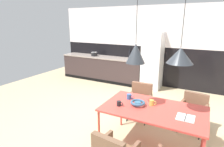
{
  "coord_description": "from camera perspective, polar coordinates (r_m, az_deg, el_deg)",
  "views": [
    {
      "loc": [
        1.81,
        -3.01,
        2.1
      ],
      "look_at": [
        -0.23,
        0.86,
        0.88
      ],
      "focal_mm": 29.73,
      "sensor_mm": 36.0,
      "label": 1
    }
  ],
  "objects": [
    {
      "name": "ground_plane",
      "position": [
        4.09,
        -2.91,
        -15.31
      ],
      "size": [
        8.66,
        8.66,
        0.0
      ],
      "primitive_type": "plane",
      "color": "tan"
    },
    {
      "name": "back_wall_splashback_dark",
      "position": [
        6.54,
        10.98,
        2.5
      ],
      "size": [
        6.66,
        0.12,
        1.31
      ],
      "primitive_type": "cube",
      "color": "black",
      "rests_on": "ground"
    },
    {
      "name": "back_wall_panel_upper",
      "position": [
        6.38,
        11.6,
        14.05
      ],
      "size": [
        6.66,
        0.12,
        1.31
      ],
      "primitive_type": "cube",
      "color": "white",
      "rests_on": "back_wall_splashback_dark"
    },
    {
      "name": "kitchen_counter",
      "position": [
        6.9,
        -3.03,
        1.64
      ],
      "size": [
        3.14,
        0.63,
        0.88
      ],
      "color": "#3B2D2D",
      "rests_on": "ground"
    },
    {
      "name": "refrigerator_column",
      "position": [
        6.08,
        12.31,
        3.89
      ],
      "size": [
        0.6,
        0.6,
        1.81
      ],
      "primitive_type": "cube",
      "color": "silver",
      "rests_on": "ground"
    },
    {
      "name": "dining_table",
      "position": [
        3.14,
        12.59,
        -11.07
      ],
      "size": [
        1.63,
        0.96,
        0.75
      ],
      "color": "#D5443A",
      "rests_on": "ground"
    },
    {
      "name": "armchair_head_of_table",
      "position": [
        4.02,
        23.86,
        -9.48
      ],
      "size": [
        0.55,
        0.53,
        0.75
      ],
      "rotation": [
        0.0,
        0.0,
        3.0
      ],
      "color": "brown",
      "rests_on": "ground"
    },
    {
      "name": "armchair_far_side",
      "position": [
        4.17,
        8.63,
        -7.27
      ],
      "size": [
        0.5,
        0.48,
        0.8
      ],
      "rotation": [
        0.0,
        0.0,
        3.17
      ],
      "color": "brown",
      "rests_on": "ground"
    },
    {
      "name": "fruit_bowl",
      "position": [
        3.15,
        7.91,
        -8.91
      ],
      "size": [
        0.25,
        0.25,
        0.07
      ],
      "color": "#33607F",
      "rests_on": "dining_table"
    },
    {
      "name": "open_book",
      "position": [
        2.96,
        21.67,
        -12.5
      ],
      "size": [
        0.25,
        0.24,
        0.02
      ],
      "color": "white",
      "rests_on": "dining_table"
    },
    {
      "name": "mug_glass_clear",
      "position": [
        3.38,
        5.3,
        -7.07
      ],
      "size": [
        0.13,
        0.09,
        0.09
      ],
      "color": "#335B93",
      "rests_on": "dining_table"
    },
    {
      "name": "mug_tall_blue",
      "position": [
        3.2,
        12.13,
        -8.73
      ],
      "size": [
        0.12,
        0.07,
        0.1
      ],
      "color": "gold",
      "rests_on": "dining_table"
    },
    {
      "name": "mug_short_terracotta",
      "position": [
        3.11,
        2.18,
        -9.19
      ],
      "size": [
        0.11,
        0.07,
        0.08
      ],
      "color": "black",
      "rests_on": "dining_table"
    },
    {
      "name": "cooking_pot",
      "position": [
        6.94,
        -5.5,
        5.99
      ],
      "size": [
        0.23,
        0.23,
        0.17
      ],
      "color": "black",
      "rests_on": "kitchen_counter"
    },
    {
      "name": "bottle_spice_small",
      "position": [
        6.41,
        6.35,
        5.56
      ],
      "size": [
        0.08,
        0.08,
        0.3
      ],
      "color": "#0F3319",
      "rests_on": "kitchen_counter"
    },
    {
      "name": "bottle_oil_tall",
      "position": [
        6.53,
        5.42,
        5.92
      ],
      "size": [
        0.07,
        0.07,
        0.34
      ],
      "color": "black",
      "rests_on": "kitchen_counter"
    },
    {
      "name": "pendant_lamp_over_table_near",
      "position": [
        2.92,
        7.27,
        6.19
      ],
      "size": [
        0.3,
        0.3,
        1.1
      ],
      "color": "black"
    },
    {
      "name": "pendant_lamp_over_table_far",
      "position": [
        2.82,
        20.22,
        5.19
      ],
      "size": [
        0.38,
        0.38,
        1.05
      ],
      "color": "black"
    }
  ]
}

